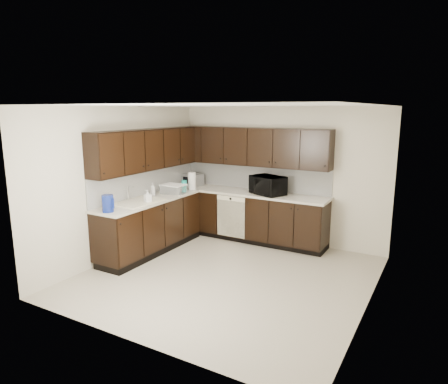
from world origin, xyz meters
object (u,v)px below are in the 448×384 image
at_px(microwave, 267,185).
at_px(toaster_oven, 193,180).
at_px(blue_pitcher, 108,203).
at_px(storage_bin, 174,189).
at_px(sink, 138,206).

bearing_deg(microwave, toaster_oven, -160.47).
bearing_deg(blue_pitcher, storage_bin, 92.78).
height_order(toaster_oven, storage_bin, toaster_oven).
bearing_deg(storage_bin, microwave, 26.50).
xyz_separation_m(sink, storage_bin, (0.07, 0.90, 0.14)).
xyz_separation_m(storage_bin, blue_pitcher, (-0.04, -1.58, 0.05)).
distance_m(microwave, blue_pitcher, 2.82).
distance_m(storage_bin, blue_pitcher, 1.58).
xyz_separation_m(sink, toaster_oven, (-0.07, 1.74, 0.17)).
bearing_deg(toaster_oven, storage_bin, -69.99).
bearing_deg(storage_bin, toaster_oven, 99.31).
bearing_deg(blue_pitcher, sink, 96.65).
bearing_deg(storage_bin, sink, -94.42).
relative_size(sink, blue_pitcher, 3.15).
relative_size(sink, storage_bin, 2.01).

